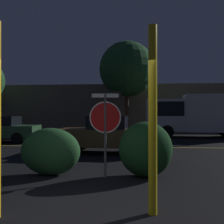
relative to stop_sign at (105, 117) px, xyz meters
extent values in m
plane|color=black|center=(-0.18, -2.43, -1.54)|extent=(260.00, 260.00, 0.00)
cube|color=gold|center=(-0.18, 5.76, -1.54)|extent=(40.41, 0.12, 0.01)
cylinder|color=#4C4C51|center=(0.00, 0.00, -0.47)|extent=(0.06, 0.06, 2.14)
cylinder|color=white|center=(0.00, 0.00, 0.00)|extent=(0.80, 0.12, 0.80)
cylinder|color=#B71414|center=(0.00, 0.00, 0.00)|extent=(0.74, 0.12, 0.74)
cube|color=black|center=(0.00, 0.00, 0.55)|extent=(0.84, 0.14, 0.22)
cube|color=white|center=(0.00, 0.00, 0.55)|extent=(0.69, 0.13, 0.10)
cylinder|color=yellow|center=(1.01, -2.20, 0.00)|extent=(0.14, 0.14, 3.08)
ellipsoid|color=#285B2D|center=(-1.48, 0.16, -0.91)|extent=(1.60, 0.84, 1.25)
ellipsoid|color=#19421E|center=(1.02, 0.18, -0.83)|extent=(1.38, 1.04, 1.42)
cube|color=#335B38|center=(-6.84, 7.33, -0.92)|extent=(4.40, 2.12, 0.64)
cube|color=black|center=(-6.71, 7.34, -0.34)|extent=(1.82, 1.67, 0.52)
cylinder|color=black|center=(-5.45, 6.58, -1.24)|extent=(0.61, 0.25, 0.60)
cylinder|color=black|center=(-5.58, 8.29, -1.24)|extent=(0.61, 0.25, 0.60)
cube|color=brown|center=(-0.42, 3.93, -0.89)|extent=(3.94, 1.95, 0.70)
cube|color=black|center=(-0.30, 3.92, -0.28)|extent=(1.63, 1.54, 0.53)
cylinder|color=black|center=(-1.66, 3.22, -1.24)|extent=(0.61, 0.25, 0.60)
cylinder|color=black|center=(-1.54, 4.81, -1.24)|extent=(0.61, 0.25, 0.60)
cylinder|color=black|center=(0.70, 3.04, -1.24)|extent=(0.61, 0.25, 0.60)
cylinder|color=black|center=(0.83, 4.63, -1.24)|extent=(0.61, 0.25, 0.60)
sphere|color=#F4EFCC|center=(-2.39, 3.56, -0.86)|extent=(0.14, 0.14, 0.14)
sphere|color=#F4EFCC|center=(-2.31, 4.59, -0.86)|extent=(0.14, 0.14, 0.14)
cube|color=silver|center=(3.00, 11.25, -0.05)|extent=(2.72, 2.20, 2.18)
cube|color=black|center=(3.00, 11.25, 0.39)|extent=(2.47, 2.23, 0.96)
cube|color=silver|center=(6.38, 10.99, 0.11)|extent=(4.35, 2.45, 2.49)
cylinder|color=black|center=(2.99, 10.22, -1.12)|extent=(0.86, 0.34, 0.84)
cylinder|color=black|center=(3.14, 12.27, -1.12)|extent=(0.86, 0.34, 0.84)
cylinder|color=black|center=(7.20, 11.96, -1.12)|extent=(0.86, 0.34, 0.84)
cylinder|color=#422D1E|center=(0.25, 15.62, 0.34)|extent=(0.32, 0.32, 3.76)
sphere|color=#235128|center=(0.25, 15.62, 3.97)|extent=(4.86, 4.86, 4.86)
cube|color=#6B5B4C|center=(0.29, 19.58, 0.70)|extent=(32.17, 3.26, 4.48)
camera|label=1|loc=(0.67, -6.30, 0.11)|focal=40.00mm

